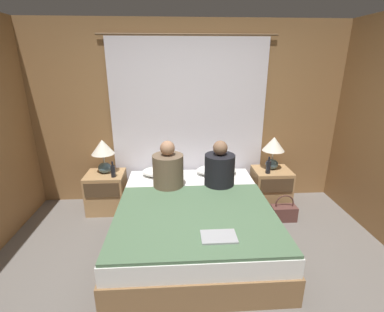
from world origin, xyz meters
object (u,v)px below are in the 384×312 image
at_px(person_right_in_bed, 220,169).
at_px(beer_bottle_on_left_stand, 113,171).
at_px(handbag_on_floor, 284,212).
at_px(lamp_right, 273,148).
at_px(nightstand_right, 271,187).
at_px(beer_bottle_on_right_stand, 268,167).
at_px(nightstand_left, 107,192).
at_px(pillow_left, 163,171).
at_px(pillow_right, 217,170).
at_px(laptop_on_bed, 219,237).
at_px(bed, 194,222).
at_px(lamp_left, 103,151).
at_px(person_left_in_bed, 168,170).

relative_size(person_right_in_bed, beer_bottle_on_left_stand, 2.77).
bearing_deg(handbag_on_floor, lamp_right, 95.94).
distance_m(nightstand_right, beer_bottle_on_left_stand, 2.19).
distance_m(person_right_in_bed, beer_bottle_on_right_stand, 0.74).
bearing_deg(beer_bottle_on_left_stand, nightstand_left, 142.06).
distance_m(pillow_left, pillow_right, 0.75).
bearing_deg(handbag_on_floor, pillow_right, 151.17).
height_order(nightstand_right, laptop_on_bed, nightstand_right).
relative_size(pillow_left, handbag_on_floor, 1.57).
bearing_deg(bed, nightstand_right, 33.68).
relative_size(bed, person_right_in_bed, 3.40).
height_order(pillow_right, beer_bottle_on_right_stand, beer_bottle_on_right_stand).
bearing_deg(lamp_right, beer_bottle_on_left_stand, -175.85).
relative_size(nightstand_right, handbag_on_floor, 1.51).
bearing_deg(pillow_right, lamp_right, 0.50).
height_order(beer_bottle_on_right_stand, laptop_on_bed, beer_bottle_on_right_stand).
height_order(pillow_left, person_right_in_bed, person_right_in_bed).
relative_size(nightstand_right, lamp_right, 1.17).
distance_m(nightstand_right, lamp_right, 0.58).
relative_size(nightstand_left, beer_bottle_on_left_stand, 2.52).
bearing_deg(pillow_left, nightstand_left, -177.19).
bearing_deg(beer_bottle_on_left_stand, lamp_left, 132.42).
height_order(nightstand_right, pillow_left, pillow_left).
bearing_deg(beer_bottle_on_left_stand, person_left_in_bed, -17.91).
bearing_deg(laptop_on_bed, nightstand_right, 56.23).
bearing_deg(lamp_left, person_left_in_bed, -24.26).
height_order(lamp_left, person_left_in_bed, person_left_in_bed).
bearing_deg(lamp_left, beer_bottle_on_left_stand, -47.58).
bearing_deg(person_right_in_bed, beer_bottle_on_left_stand, 170.24).
xyz_separation_m(laptop_on_bed, handbag_on_floor, (1.03, 1.05, -0.41)).
relative_size(person_right_in_bed, handbag_on_floor, 1.66).
relative_size(person_left_in_bed, handbag_on_floor, 1.69).
bearing_deg(laptop_on_bed, lamp_right, 57.03).
xyz_separation_m(pillow_right, handbag_on_floor, (0.83, -0.45, -0.43)).
bearing_deg(bed, pillow_right, 65.14).
relative_size(bed, pillow_left, 3.61).
distance_m(lamp_left, pillow_right, 1.56).
relative_size(nightstand_left, handbag_on_floor, 1.51).
distance_m(pillow_right, person_left_in_bed, 0.78).
height_order(lamp_left, person_right_in_bed, person_right_in_bed).
bearing_deg(pillow_right, beer_bottle_on_right_stand, -12.48).
bearing_deg(lamp_right, person_right_in_bed, -154.07).
distance_m(bed, nightstand_left, 1.38).
bearing_deg(pillow_right, bed, -114.86).
relative_size(pillow_right, laptop_on_bed, 1.79).
bearing_deg(person_left_in_bed, nightstand_left, 158.26).
bearing_deg(person_left_in_bed, pillow_right, 30.16).
xyz_separation_m(lamp_left, person_right_in_bed, (1.50, -0.39, -0.13)).
bearing_deg(person_left_in_bed, laptop_on_bed, -67.59).
height_order(nightstand_left, beer_bottle_on_left_stand, beer_bottle_on_left_stand).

